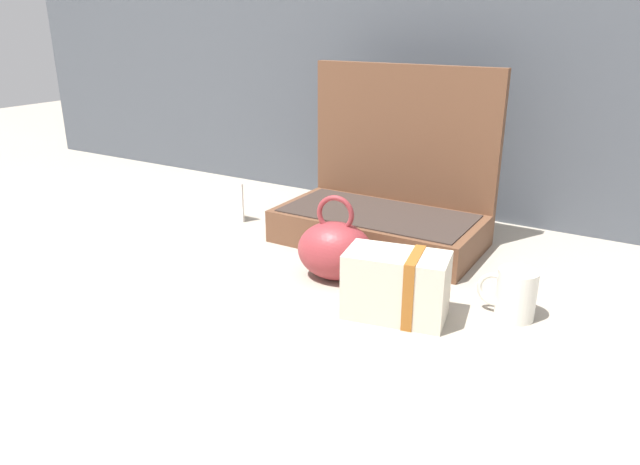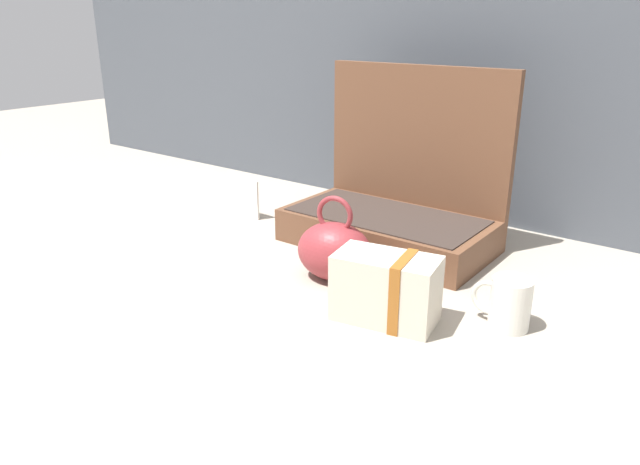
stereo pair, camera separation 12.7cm
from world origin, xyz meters
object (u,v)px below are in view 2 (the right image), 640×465
(open_suitcase, at_px, (396,205))
(info_card_left, at_px, (246,198))
(coffee_mug, at_px, (509,303))
(teal_pouch_handbag, at_px, (334,250))
(cream_toiletry_bag, at_px, (388,289))

(open_suitcase, height_order, info_card_left, open_suitcase)
(open_suitcase, relative_size, coffee_mug, 4.48)
(teal_pouch_handbag, distance_m, info_card_left, 0.49)
(teal_pouch_handbag, height_order, cream_toiletry_bag, teal_pouch_handbag)
(open_suitcase, bearing_deg, info_card_left, -169.59)
(cream_toiletry_bag, distance_m, coffee_mug, 0.22)
(cream_toiletry_bag, relative_size, info_card_left, 1.87)
(cream_toiletry_bag, xyz_separation_m, info_card_left, (-0.64, 0.28, -0.01))
(open_suitcase, bearing_deg, teal_pouch_handbag, -87.99)
(coffee_mug, bearing_deg, cream_toiletry_bag, -149.89)
(open_suitcase, distance_m, coffee_mug, 0.47)
(teal_pouch_handbag, bearing_deg, cream_toiletry_bag, -25.98)
(cream_toiletry_bag, bearing_deg, info_card_left, 156.07)
(teal_pouch_handbag, distance_m, cream_toiletry_bag, 0.21)
(coffee_mug, bearing_deg, info_card_left, 168.22)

